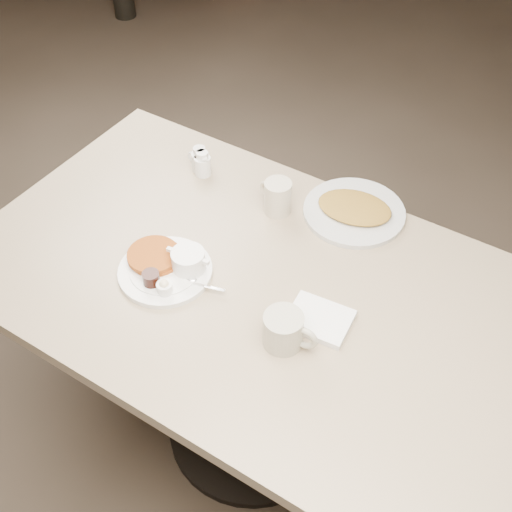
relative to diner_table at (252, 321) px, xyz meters
The scene contains 9 objects.
room 0.82m from the diner_table, ahead, with size 7.04×8.04×2.84m.
diner_table is the anchor object (origin of this frame).
main_plate 0.29m from the diner_table, 154.80° to the right, with size 0.31×0.27×0.07m.
coffee_mug_near 0.30m from the diner_table, 36.34° to the right, with size 0.14×0.10×0.09m.
napkin 0.28m from the diner_table, ahead, with size 0.16×0.13×0.02m.
coffee_mug_far 0.35m from the diner_table, 107.76° to the left, with size 0.12×0.09×0.10m.
creamer_left 0.52m from the diner_table, 141.76° to the left, with size 0.08×0.07×0.08m.
creamer_right 0.50m from the diner_table, 141.46° to the left, with size 0.07×0.06×0.08m.
hash_plate 0.42m from the diner_table, 73.49° to the left, with size 0.33×0.33×0.04m.
Camera 1 is at (0.61, -0.94, 2.00)m, focal length 45.88 mm.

